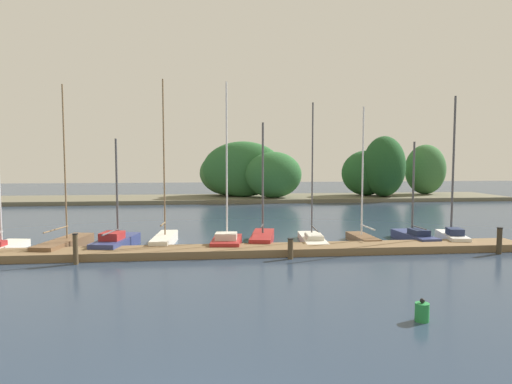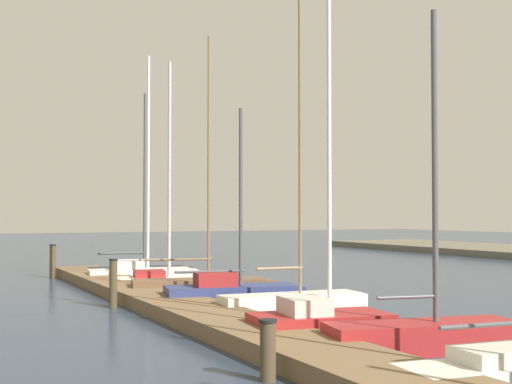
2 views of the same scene
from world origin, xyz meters
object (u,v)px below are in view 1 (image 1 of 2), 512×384
at_px(sailboat_11, 452,234).
at_px(channel_buoy_0, 422,312).
at_px(sailboat_8, 312,238).
at_px(sailboat_10, 414,235).
at_px(sailboat_5, 165,238).
at_px(mooring_piling_3, 499,241).
at_px(sailboat_7, 263,236).
at_px(sailboat_4, 117,241).
at_px(sailboat_9, 362,236).
at_px(sailboat_3, 66,243).
at_px(mooring_piling_2, 290,248).
at_px(sailboat_6, 227,240).
at_px(mooring_piling_1, 76,249).

bearing_deg(sailboat_11, channel_buoy_0, 159.32).
xyz_separation_m(sailboat_8, sailboat_11, (7.40, -0.73, 0.20)).
bearing_deg(sailboat_10, sailboat_5, 85.66).
bearing_deg(sailboat_8, mooring_piling_3, -108.38).
bearing_deg(sailboat_7, sailboat_4, 106.45).
bearing_deg(sailboat_10, sailboat_9, 86.48).
distance_m(sailboat_3, mooring_piling_2, 11.13).
distance_m(sailboat_3, mooring_piling_3, 20.89).
height_order(sailboat_8, mooring_piling_3, sailboat_8).
bearing_deg(mooring_piling_2, sailboat_11, 16.62).
height_order(sailboat_8, sailboat_11, sailboat_11).
height_order(sailboat_7, sailboat_11, sailboat_11).
height_order(sailboat_3, sailboat_11, sailboat_3).
bearing_deg(sailboat_5, sailboat_7, -86.12).
relative_size(sailboat_5, sailboat_8, 1.15).
xyz_separation_m(sailboat_10, sailboat_11, (1.83, -0.63, 0.15)).
bearing_deg(channel_buoy_0, sailboat_6, 115.23).
height_order(sailboat_5, sailboat_11, sailboat_5).
xyz_separation_m(sailboat_10, mooring_piling_1, (-16.66, -3.38, 0.32)).
relative_size(sailboat_8, mooring_piling_1, 5.61).
height_order(sailboat_3, sailboat_4, sailboat_3).
xyz_separation_m(sailboat_11, mooring_piling_2, (-9.23, -2.75, -0.02)).
bearing_deg(sailboat_7, sailboat_9, -82.72).
xyz_separation_m(sailboat_7, mooring_piling_1, (-8.47, -3.80, 0.30)).
relative_size(sailboat_3, sailboat_11, 1.04).
distance_m(sailboat_4, sailboat_8, 10.03).
height_order(sailboat_3, sailboat_10, sailboat_3).
xyz_separation_m(mooring_piling_1, mooring_piling_2, (9.26, -0.00, -0.19)).
bearing_deg(sailboat_9, sailboat_5, 86.30).
bearing_deg(sailboat_5, sailboat_3, 100.86).
xyz_separation_m(sailboat_3, sailboat_10, (18.06, 0.17, 0.01)).
bearing_deg(channel_buoy_0, mooring_piling_2, 105.75).
xyz_separation_m(mooring_piling_2, mooring_piling_3, (9.98, -0.01, 0.16)).
relative_size(sailboat_7, mooring_piling_1, 4.82).
bearing_deg(mooring_piling_3, sailboat_5, 166.53).
bearing_deg(sailboat_9, mooring_piling_1, 102.27).
relative_size(sailboat_6, sailboat_7, 1.29).
distance_m(mooring_piling_1, mooring_piling_2, 9.26).
xyz_separation_m(sailboat_5, mooring_piling_3, (15.89, -3.81, 0.26)).
distance_m(sailboat_3, sailboat_11, 19.89).
distance_m(sailboat_4, sailboat_9, 12.74).
bearing_deg(sailboat_8, channel_buoy_0, -173.25).
bearing_deg(mooring_piling_1, sailboat_10, 11.47).
height_order(sailboat_8, sailboat_9, sailboat_8).
height_order(sailboat_3, sailboat_8, sailboat_3).
relative_size(sailboat_8, sailboat_11, 0.96).
distance_m(mooring_piling_2, channel_buoy_0, 8.14).
xyz_separation_m(sailboat_9, sailboat_11, (4.69, -0.68, 0.13)).
xyz_separation_m(mooring_piling_3, channel_buoy_0, (-7.77, -7.83, -0.38)).
bearing_deg(mooring_piling_3, sailboat_8, 156.81).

